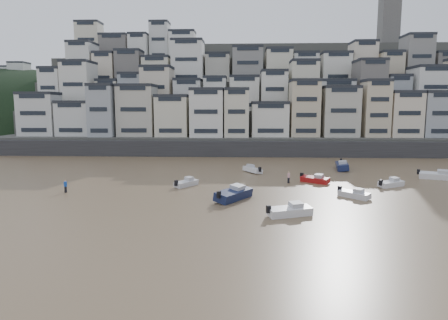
{
  "coord_description": "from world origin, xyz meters",
  "views": [
    {
      "loc": [
        4.79,
        -24.93,
        11.64
      ],
      "look_at": [
        2.26,
        30.0,
        4.0
      ],
      "focal_mm": 32.0,
      "sensor_mm": 36.0,
      "label": 1
    }
  ],
  "objects_px": {
    "boat_b": "(354,193)",
    "boat_i": "(342,165)",
    "boat_h": "(253,169)",
    "boat_e": "(315,178)",
    "boat_f": "(186,182)",
    "person_pink": "(289,177)",
    "boat_c": "(234,193)",
    "boat_a": "(290,210)",
    "boat_d": "(391,183)",
    "boat_g": "(437,174)",
    "person_blue": "(65,186)"
  },
  "relations": [
    {
      "from": "boat_h",
      "to": "person_blue",
      "type": "bearing_deg",
      "value": 92.9
    },
    {
      "from": "boat_h",
      "to": "boat_b",
      "type": "bearing_deg",
      "value": -177.44
    },
    {
      "from": "boat_h",
      "to": "person_pink",
      "type": "relative_size",
      "value": 2.74
    },
    {
      "from": "boat_g",
      "to": "person_blue",
      "type": "bearing_deg",
      "value": -146.05
    },
    {
      "from": "boat_d",
      "to": "person_blue",
      "type": "bearing_deg",
      "value": 156.5
    },
    {
      "from": "boat_i",
      "to": "person_pink",
      "type": "bearing_deg",
      "value": -30.77
    },
    {
      "from": "boat_c",
      "to": "boat_e",
      "type": "xyz_separation_m",
      "value": [
        11.98,
        11.45,
        -0.25
      ]
    },
    {
      "from": "boat_g",
      "to": "boat_d",
      "type": "height_order",
      "value": "boat_g"
    },
    {
      "from": "boat_a",
      "to": "person_blue",
      "type": "bearing_deg",
      "value": 139.63
    },
    {
      "from": "boat_b",
      "to": "boat_c",
      "type": "height_order",
      "value": "boat_c"
    },
    {
      "from": "boat_h",
      "to": "boat_g",
      "type": "xyz_separation_m",
      "value": [
        28.81,
        -5.08,
        0.11
      ]
    },
    {
      "from": "boat_i",
      "to": "boat_a",
      "type": "xyz_separation_m",
      "value": [
        -13.03,
        -31.13,
        -0.2
      ]
    },
    {
      "from": "boat_g",
      "to": "boat_e",
      "type": "xyz_separation_m",
      "value": [
        -19.67,
        -3.66,
        -0.12
      ]
    },
    {
      "from": "boat_e",
      "to": "person_pink",
      "type": "bearing_deg",
      "value": -137.69
    },
    {
      "from": "boat_h",
      "to": "boat_e",
      "type": "xyz_separation_m",
      "value": [
        9.14,
        -8.74,
        -0.01
      ]
    },
    {
      "from": "boat_b",
      "to": "boat_i",
      "type": "relative_size",
      "value": 0.67
    },
    {
      "from": "boat_b",
      "to": "boat_c",
      "type": "xyz_separation_m",
      "value": [
        -15.14,
        -1.72,
        0.29
      ]
    },
    {
      "from": "boat_c",
      "to": "person_blue",
      "type": "bearing_deg",
      "value": 115.03
    },
    {
      "from": "boat_e",
      "to": "boat_d",
      "type": "distance_m",
      "value": 10.66
    },
    {
      "from": "person_pink",
      "to": "boat_i",
      "type": "bearing_deg",
      "value": 49.62
    },
    {
      "from": "boat_i",
      "to": "boat_f",
      "type": "bearing_deg",
      "value": -48.6
    },
    {
      "from": "boat_c",
      "to": "boat_e",
      "type": "bearing_deg",
      "value": -13.47
    },
    {
      "from": "boat_i",
      "to": "person_pink",
      "type": "height_order",
      "value": "boat_i"
    },
    {
      "from": "boat_d",
      "to": "boat_b",
      "type": "bearing_deg",
      "value": -165.97
    },
    {
      "from": "boat_d",
      "to": "person_pink",
      "type": "height_order",
      "value": "person_pink"
    },
    {
      "from": "boat_h",
      "to": "boat_a",
      "type": "bearing_deg",
      "value": 155.69
    },
    {
      "from": "boat_h",
      "to": "boat_f",
      "type": "height_order",
      "value": "boat_h"
    },
    {
      "from": "person_pink",
      "to": "boat_f",
      "type": "bearing_deg",
      "value": -168.3
    },
    {
      "from": "boat_a",
      "to": "boat_e",
      "type": "bearing_deg",
      "value": 51.35
    },
    {
      "from": "boat_a",
      "to": "boat_h",
      "type": "xyz_separation_m",
      "value": [
        -3.24,
        27.21,
        -0.06
      ]
    },
    {
      "from": "boat_e",
      "to": "boat_c",
      "type": "bearing_deg",
      "value": -99.76
    },
    {
      "from": "boat_b",
      "to": "boat_e",
      "type": "height_order",
      "value": "boat_e"
    },
    {
      "from": "boat_g",
      "to": "boat_d",
      "type": "xyz_separation_m",
      "value": [
        -9.33,
        -6.22,
        -0.14
      ]
    },
    {
      "from": "boat_b",
      "to": "person_blue",
      "type": "xyz_separation_m",
      "value": [
        -37.66,
        1.36,
        0.27
      ]
    },
    {
      "from": "boat_b",
      "to": "person_blue",
      "type": "bearing_deg",
      "value": -135.35
    },
    {
      "from": "boat_d",
      "to": "person_pink",
      "type": "relative_size",
      "value": 2.61
    },
    {
      "from": "boat_a",
      "to": "boat_e",
      "type": "distance_m",
      "value": 19.39
    },
    {
      "from": "boat_b",
      "to": "person_pink",
      "type": "relative_size",
      "value": 2.55
    },
    {
      "from": "person_blue",
      "to": "boat_h",
      "type": "bearing_deg",
      "value": 34.0
    },
    {
      "from": "person_blue",
      "to": "person_pink",
      "type": "distance_m",
      "value": 31.54
    },
    {
      "from": "boat_e",
      "to": "person_pink",
      "type": "height_order",
      "value": "person_pink"
    },
    {
      "from": "boat_c",
      "to": "boat_e",
      "type": "distance_m",
      "value": 16.58
    },
    {
      "from": "boat_b",
      "to": "boat_h",
      "type": "height_order",
      "value": "boat_h"
    },
    {
      "from": "boat_h",
      "to": "boat_f",
      "type": "bearing_deg",
      "value": 110.16
    },
    {
      "from": "boat_i",
      "to": "boat_h",
      "type": "height_order",
      "value": "boat_i"
    },
    {
      "from": "boat_h",
      "to": "boat_d",
      "type": "xyz_separation_m",
      "value": [
        19.48,
        -11.3,
        -0.03
      ]
    },
    {
      "from": "boat_d",
      "to": "person_pink",
      "type": "distance_m",
      "value": 14.49
    },
    {
      "from": "boat_b",
      "to": "boat_h",
      "type": "distance_m",
      "value": 22.19
    },
    {
      "from": "boat_f",
      "to": "boat_d",
      "type": "height_order",
      "value": "boat_d"
    },
    {
      "from": "boat_a",
      "to": "boat_f",
      "type": "relative_size",
      "value": 1.19
    }
  ]
}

